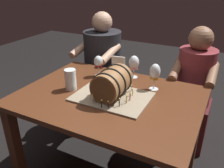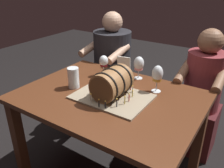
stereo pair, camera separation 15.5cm
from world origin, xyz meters
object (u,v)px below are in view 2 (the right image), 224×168
at_px(wine_glass_amber, 157,75).
at_px(person_seated_right, 200,101).
at_px(dining_table, 109,110).
at_px(person_seated_left, 112,72).
at_px(wine_glass_rose, 139,64).
at_px(wine_glass_red, 104,62).
at_px(beer_pint, 73,78).
at_px(menu_card, 124,66).
at_px(barrel_cake, 112,85).

distance_m(wine_glass_amber, person_seated_right, 0.65).
xyz_separation_m(dining_table, person_seated_left, (-0.46, 0.72, -0.07)).
xyz_separation_m(wine_glass_rose, person_seated_right, (0.42, 0.36, -0.36)).
distance_m(wine_glass_red, person_seated_left, 0.59).
bearing_deg(wine_glass_rose, wine_glass_amber, -32.11).
bearing_deg(person_seated_right, wine_glass_rose, -139.84).
relative_size(beer_pint, menu_card, 0.95).
bearing_deg(person_seated_left, beer_pint, -77.40).
height_order(wine_glass_rose, menu_card, wine_glass_rose).
relative_size(barrel_cake, beer_pint, 3.28).
distance_m(wine_glass_amber, menu_card, 0.37).
bearing_deg(wine_glass_amber, barrel_cake, -130.46).
relative_size(barrel_cake, wine_glass_rose, 2.74).
bearing_deg(menu_card, wine_glass_amber, -29.51).
bearing_deg(dining_table, wine_glass_amber, 43.19).
bearing_deg(dining_table, barrel_cake, -28.04).
height_order(wine_glass_rose, wine_glass_red, wine_glass_rose).
xyz_separation_m(dining_table, beer_pint, (-0.29, -0.04, 0.19)).
height_order(person_seated_left, person_seated_right, person_seated_left).
height_order(beer_pint, person_seated_right, person_seated_right).
relative_size(menu_card, person_seated_right, 0.14).
bearing_deg(dining_table, beer_pint, -171.79).
bearing_deg(beer_pint, person_seated_left, 102.60).
xyz_separation_m(wine_glass_red, person_seated_right, (0.69, 0.46, -0.36)).
distance_m(person_seated_left, person_seated_right, 0.91).
bearing_deg(wine_glass_red, menu_card, 34.32).
bearing_deg(menu_card, person_seated_right, 23.93).
xyz_separation_m(barrel_cake, wine_glass_amber, (0.21, 0.25, 0.04)).
distance_m(beer_pint, menu_card, 0.44).
xyz_separation_m(barrel_cake, wine_glass_red, (-0.27, 0.28, 0.02)).
height_order(wine_glass_amber, menu_card, wine_glass_amber).
bearing_deg(beer_pint, wine_glass_rose, 51.92).
height_order(menu_card, person_seated_right, person_seated_right).
bearing_deg(menu_card, dining_table, -84.03).
bearing_deg(wine_glass_rose, dining_table, -94.90).
xyz_separation_m(barrel_cake, beer_pint, (-0.32, -0.02, -0.02)).
bearing_deg(person_seated_left, barrel_cake, -56.51).
xyz_separation_m(wine_glass_amber, person_seated_right, (0.21, 0.49, -0.37)).
xyz_separation_m(dining_table, person_seated_right, (0.46, 0.72, -0.13)).
relative_size(barrel_cake, menu_card, 3.11).
distance_m(dining_table, menu_card, 0.42).
height_order(dining_table, wine_glass_amber, wine_glass_amber).
bearing_deg(barrel_cake, person_seated_right, 60.25).
bearing_deg(person_seated_left, wine_glass_rose, -36.41).
bearing_deg(wine_glass_rose, barrel_cake, -89.65).
distance_m(wine_glass_amber, person_seated_left, 0.91).
height_order(wine_glass_amber, beer_pint, wine_glass_amber).
distance_m(dining_table, beer_pint, 0.34).
bearing_deg(beer_pint, dining_table, 8.21).
xyz_separation_m(wine_glass_amber, person_seated_left, (-0.70, 0.49, -0.31)).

